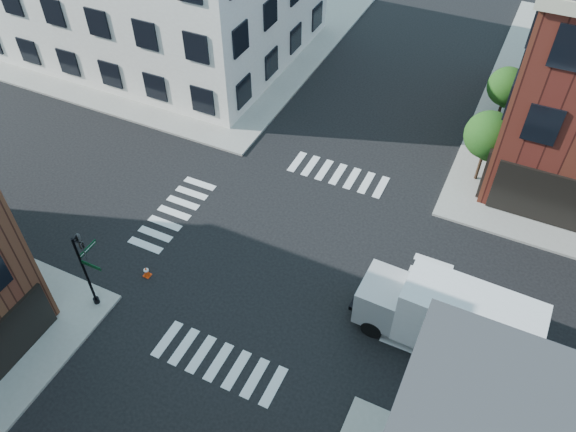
% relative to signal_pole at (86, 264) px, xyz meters
% --- Properties ---
extents(ground, '(120.00, 120.00, 0.00)m').
position_rel_signal_pole_xyz_m(ground, '(6.72, 6.68, -2.86)').
color(ground, black).
rests_on(ground, ground).
extents(sidewalk_nw, '(30.00, 30.00, 0.15)m').
position_rel_signal_pole_xyz_m(sidewalk_nw, '(-14.28, 27.68, -2.78)').
color(sidewalk_nw, gray).
rests_on(sidewalk_nw, ground).
extents(tree_near, '(2.69, 2.69, 4.49)m').
position_rel_signal_pole_xyz_m(tree_near, '(14.28, 16.65, 0.30)').
color(tree_near, black).
rests_on(tree_near, ground).
extents(tree_far, '(2.43, 2.43, 4.07)m').
position_rel_signal_pole_xyz_m(tree_far, '(14.28, 22.65, 0.02)').
color(tree_far, black).
rests_on(tree_far, ground).
extents(signal_pole, '(1.29, 1.24, 4.60)m').
position_rel_signal_pole_xyz_m(signal_pole, '(0.00, 0.00, 0.00)').
color(signal_pole, black).
rests_on(signal_pole, ground).
extents(box_truck, '(7.95, 2.61, 3.56)m').
position_rel_signal_pole_xyz_m(box_truck, '(15.32, 4.86, -1.01)').
color(box_truck, silver).
rests_on(box_truck, ground).
extents(traffic_cone, '(0.36, 0.36, 0.64)m').
position_rel_signal_pole_xyz_m(traffic_cone, '(1.02, 2.35, -2.55)').
color(traffic_cone, '#F23B0A').
rests_on(traffic_cone, ground).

